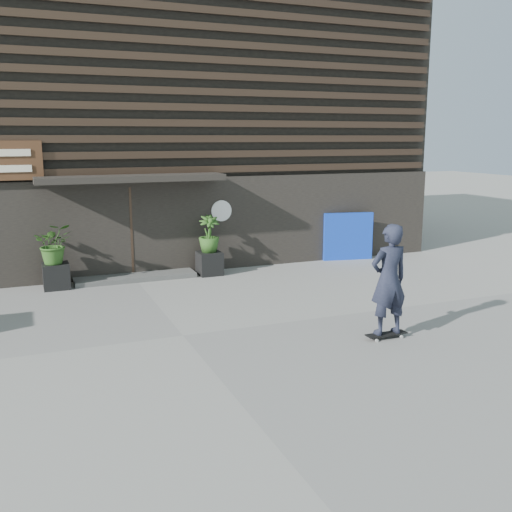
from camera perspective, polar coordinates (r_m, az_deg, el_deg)
name	(u,v)px	position (r m, az deg, el deg)	size (l,w,h in m)	color
ground	(183,336)	(10.76, -7.14, -7.71)	(80.00, 80.00, 0.00)	gray
entrance_step	(135,277)	(15.06, -11.69, -2.02)	(3.00, 0.80, 0.12)	#464543
planter_pot_left	(56,276)	(14.61, -18.92, -1.86)	(0.60, 0.60, 0.60)	black
bamboo_left	(54,244)	(14.46, -19.12, 1.15)	(0.86, 0.75, 0.96)	#2D591E
planter_pot_right	(210,263)	(15.26, -4.56, -0.71)	(0.60, 0.60, 0.60)	black
bamboo_right	(209,234)	(15.11, -4.61, 2.18)	(0.54, 0.54, 0.96)	#2D591E
blue_tarp	(348,236)	(17.21, 8.98, 1.91)	(1.47, 0.12, 1.38)	#0D31B4
building	(99,122)	(19.96, -15.04, 12.48)	(18.00, 11.00, 8.00)	black
skateboarder	(389,280)	(10.48, 12.84, -2.29)	(0.78, 0.48, 2.07)	black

